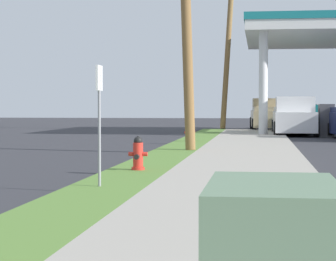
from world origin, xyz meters
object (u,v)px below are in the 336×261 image
truck_white_on_apron (294,118)px  truck_tan_at_far_bay (268,115)px  fire_hydrant_third (190,133)px  car_teal_by_near_pump (315,120)px  fire_hydrant_second (138,155)px  utility_pole_background (227,55)px  car_black_by_far_pump (307,118)px  utility_pole_midground (186,6)px  street_sign_post (99,100)px

truck_white_on_apron → truck_tan_at_far_bay: 7.46m
fire_hydrant_third → car_teal_by_near_pump: size_ratio=0.17×
fire_hydrant_second → utility_pole_background: 26.86m
car_black_by_far_pump → truck_tan_at_far_bay: size_ratio=0.83×
utility_pole_midground → street_sign_post: 10.37m
utility_pole_midground → utility_pole_background: bearing=88.8°
fire_hydrant_third → utility_pole_background: (0.80, 14.55, 4.13)m
street_sign_post → truck_tan_at_far_bay: (3.33, 31.00, -0.72)m
street_sign_post → fire_hydrant_second: bearing=87.5°
fire_hydrant_second → truck_tan_at_far_bay: size_ratio=0.14×
car_black_by_far_pump → utility_pole_midground: bearing=-102.7°
utility_pole_midground → fire_hydrant_third: bearing=94.4°
utility_pole_background → street_sign_post: (-0.86, -29.61, -2.95)m
utility_pole_midground → truck_white_on_apron: 14.82m
car_teal_by_near_pump → fire_hydrant_third: bearing=-115.7°
utility_pole_background → truck_white_on_apron: 7.91m
street_sign_post → truck_white_on_apron: bearing=79.1°
fire_hydrant_second → street_sign_post: size_ratio=0.35×
fire_hydrant_second → street_sign_post: street_sign_post is taller
fire_hydrant_third → car_teal_by_near_pump: 13.32m
car_black_by_far_pump → truck_tan_at_far_bay: 4.00m
fire_hydrant_third → truck_tan_at_far_bay: size_ratio=0.14×
car_teal_by_near_pump → car_black_by_far_pump: (0.06, 7.00, 0.00)m
fire_hydrant_third → car_black_by_far_pump: (5.84, 19.00, 0.28)m
fire_hydrant_second → utility_pole_midground: bearing=87.3°
utility_pole_midground → truck_tan_at_far_bay: bearing=82.3°
truck_white_on_apron → car_black_by_far_pump: bearing=82.5°
truck_white_on_apron → truck_tan_at_far_bay: same height
utility_pole_midground → car_teal_by_near_pump: bearing=72.6°
street_sign_post → truck_tan_at_far_bay: 31.19m
street_sign_post → car_teal_by_near_pump: bearing=77.8°
car_teal_by_near_pump → truck_white_on_apron: 3.67m
utility_pole_background → car_black_by_far_pump: bearing=41.4°
truck_tan_at_far_bay → fire_hydrant_second: bearing=-96.5°
fire_hydrant_third → truck_white_on_apron: (4.47, 8.58, 0.47)m
street_sign_post → car_black_by_far_pump: 34.57m
utility_pole_midground → car_black_by_far_pump: 25.08m
truck_tan_at_far_bay → utility_pole_midground: bearing=-97.7°
utility_pole_background → car_teal_by_near_pump: (4.99, -2.55, -3.86)m
truck_white_on_apron → truck_tan_at_far_bay: size_ratio=0.99×
street_sign_post → car_black_by_far_pump: (5.91, 34.05, -0.91)m
fire_hydrant_third → truck_tan_at_far_bay: 16.28m
fire_hydrant_second → utility_pole_midground: 8.04m
car_black_by_far_pump → truck_tan_at_far_bay: (-2.58, -3.05, 0.19)m
utility_pole_background → car_black_by_far_pump: 7.75m
truck_tan_at_far_bay → car_teal_by_near_pump: bearing=-57.4°
street_sign_post → car_teal_by_near_pump: size_ratio=0.47×
utility_pole_midground → car_teal_by_near_pump: 18.41m
car_teal_by_near_pump → truck_white_on_apron: size_ratio=0.83×
car_teal_by_near_pump → truck_tan_at_far_bay: bearing=122.6°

